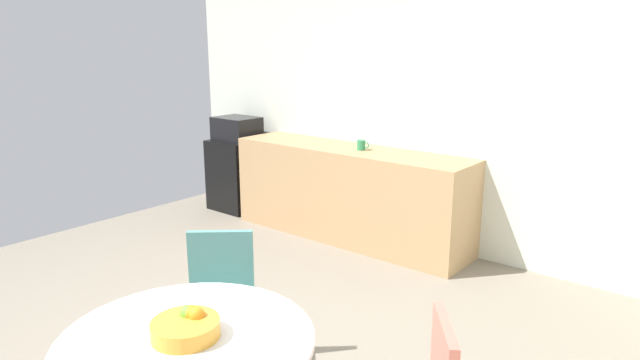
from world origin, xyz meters
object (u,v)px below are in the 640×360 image
(fruit_bowl, at_px, (187,326))
(mug_white, at_px, (361,145))
(chair_teal, at_px, (220,287))
(microwave, at_px, (237,129))
(mini_fridge, at_px, (238,174))

(fruit_bowl, xyz_separation_m, mug_white, (-1.24, 2.97, 0.16))
(chair_teal, distance_m, mug_white, 2.41)
(microwave, xyz_separation_m, mug_white, (1.72, -0.01, 0.02))
(mini_fridge, height_order, microwave, microwave)
(mug_white, bearing_deg, microwave, 179.71)
(chair_teal, height_order, mug_white, mug_white)
(mini_fridge, xyz_separation_m, mug_white, (1.72, -0.01, 0.55))
(mug_white, bearing_deg, mini_fridge, 179.71)
(mini_fridge, height_order, fruit_bowl, fruit_bowl)
(mini_fridge, distance_m, fruit_bowl, 4.22)
(fruit_bowl, bearing_deg, chair_teal, 131.88)
(chair_teal, height_order, fruit_bowl, fruit_bowl)
(mini_fridge, xyz_separation_m, microwave, (0.00, 0.00, 0.53))
(fruit_bowl, distance_m, mug_white, 3.22)
(mug_white, bearing_deg, fruit_bowl, -67.35)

